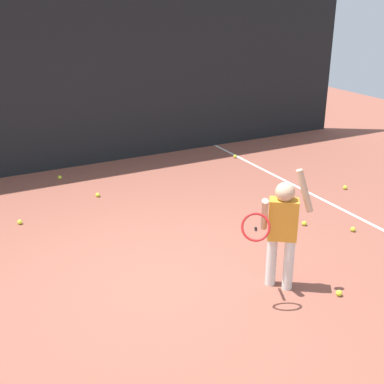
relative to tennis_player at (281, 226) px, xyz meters
name	(u,v)px	position (x,y,z in m)	size (l,w,h in m)	color
ground_plane	(158,276)	(-1.06, 0.80, -0.73)	(20.00, 20.00, 0.00)	brown
court_line_sideline	(317,197)	(2.10, 1.80, -0.72)	(0.05, 9.00, 0.00)	white
back_fence_windscreen	(53,64)	(-1.06, 5.03, 1.12)	(12.20, 0.08, 3.69)	black
fence_post_2	(159,53)	(0.92, 5.09, 1.19)	(0.09, 0.09, 3.84)	slate
fence_post_3	(324,43)	(4.89, 5.09, 1.19)	(0.09, 0.09, 3.84)	slate
tennis_player	(281,226)	(0.00, 0.00, 0.00)	(0.89, 0.52, 1.35)	silver
tennis_ball_0	(98,195)	(-0.94, 3.39, -0.69)	(0.07, 0.07, 0.07)	#CCE033
tennis_ball_1	(60,177)	(-1.27, 4.46, -0.69)	(0.07, 0.07, 0.07)	#CCE033
tennis_ball_2	(339,293)	(0.47, -0.44, -0.69)	(0.07, 0.07, 0.07)	#CCE033
tennis_ball_3	(20,222)	(-2.20, 2.93, -0.69)	(0.07, 0.07, 0.07)	#CCE033
tennis_ball_4	(353,229)	(1.71, 0.63, -0.69)	(0.07, 0.07, 0.07)	#CCE033
tennis_ball_6	(304,223)	(1.25, 1.08, -0.69)	(0.07, 0.07, 0.07)	#CCE033
tennis_ball_7	(345,187)	(2.72, 1.84, -0.69)	(0.07, 0.07, 0.07)	#CCE033
tennis_ball_8	(235,156)	(2.02, 4.07, -0.69)	(0.07, 0.07, 0.07)	#CCE033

